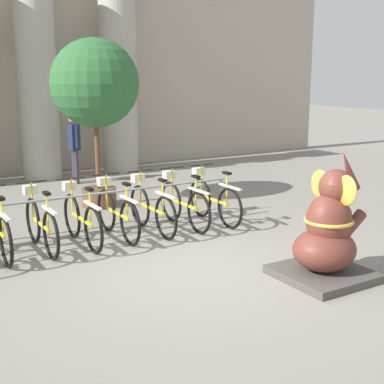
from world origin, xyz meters
TOP-DOWN VIEW (x-y plane):
  - ground_plane at (0.00, 0.00)m, footprint 60.00×60.00m
  - building_facade at (0.00, 8.60)m, footprint 20.00×0.20m
  - column_middle at (0.00, 7.60)m, footprint 1.21×1.21m
  - column_right at (2.18, 7.60)m, footprint 1.21×1.21m
  - bike_rack at (-1.04, 1.95)m, footprint 5.58×0.05m
  - bicycle_3 at (-1.66, 1.85)m, footprint 0.48×1.68m
  - bicycle_4 at (-1.04, 1.80)m, footprint 0.48×1.68m
  - bicycle_5 at (-0.41, 1.87)m, footprint 0.48×1.68m
  - bicycle_6 at (0.21, 1.85)m, footprint 0.48×1.68m
  - bicycle_7 at (0.83, 1.84)m, footprint 0.48×1.68m
  - bicycle_8 at (1.45, 1.84)m, footprint 0.48×1.68m
  - elephant_statue at (1.22, -1.20)m, footprint 1.12×1.12m
  - person_pedestrian at (0.50, 6.52)m, footprint 0.22×0.47m
  - potted_tree at (0.12, 4.02)m, footprint 1.72×1.72m

SIDE VIEW (x-z plane):
  - ground_plane at x=0.00m, z-range 0.00..0.00m
  - bicycle_3 at x=-1.66m, z-range -0.08..0.92m
  - bicycle_4 at x=-1.04m, z-range -0.08..0.92m
  - bicycle_5 at x=-0.41m, z-range -0.08..0.92m
  - bicycle_6 at x=0.21m, z-range -0.08..0.92m
  - bicycle_7 at x=0.83m, z-range -0.08..0.92m
  - bicycle_8 at x=1.45m, z-range -0.08..0.92m
  - elephant_statue at x=1.22m, z-range -0.27..1.42m
  - bike_rack at x=-1.04m, z-range 0.25..1.02m
  - person_pedestrian at x=0.50m, z-range 0.17..1.86m
  - potted_tree at x=0.12m, z-range 0.71..4.03m
  - column_middle at x=0.00m, z-range 0.04..5.20m
  - column_right at x=2.18m, z-range 0.04..5.20m
  - building_facade at x=0.00m, z-range 0.00..6.00m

